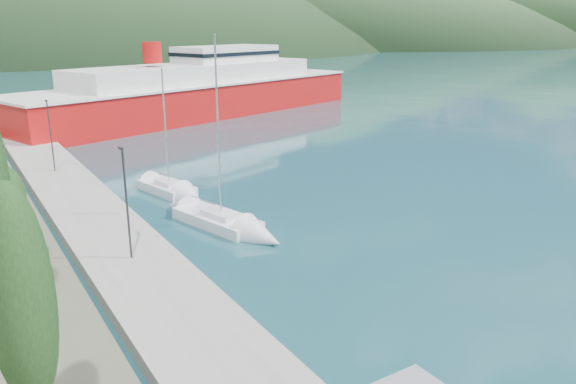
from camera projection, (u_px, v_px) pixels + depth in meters
ground at (28, 87)px, 120.18m from camera, size 1400.00×1400.00×0.00m
quay at (87, 212)px, 38.99m from camera, size 5.00×88.00×0.80m
lamp_posts at (131, 204)px, 28.75m from camera, size 0.15×47.42×6.06m
sailboat_near at (240, 229)px, 36.04m from camera, size 4.73×9.60×13.36m
sailboat_mid at (179, 193)px, 43.71m from camera, size 3.86×7.61×10.71m
ferry at (200, 92)px, 81.82m from camera, size 57.53×29.25×11.25m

